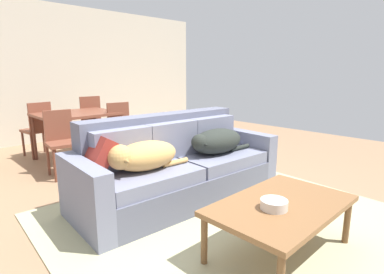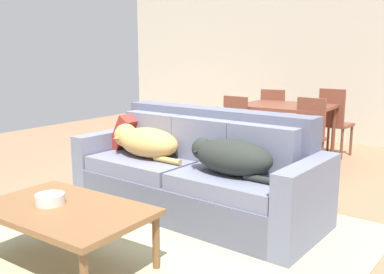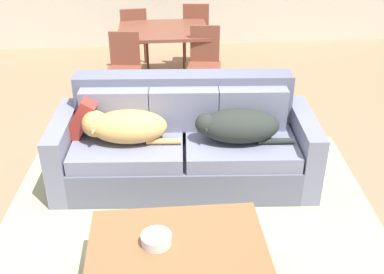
# 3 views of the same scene
# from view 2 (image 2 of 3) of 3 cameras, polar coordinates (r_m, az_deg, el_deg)

# --- Properties ---
(ground_plane) EXTENTS (10.00, 10.00, 0.00)m
(ground_plane) POSITION_cam_2_polar(r_m,az_deg,el_deg) (4.11, -1.12, -9.22)
(ground_plane) COLOR #937051
(back_partition) EXTENTS (8.00, 0.12, 2.70)m
(back_partition) POSITION_cam_2_polar(r_m,az_deg,el_deg) (7.48, 17.21, 9.94)
(back_partition) COLOR beige
(back_partition) RESTS_ON ground
(area_rug) EXTENTS (3.27, 3.19, 0.01)m
(area_rug) POSITION_cam_2_polar(r_m,az_deg,el_deg) (3.40, -7.21, -13.64)
(area_rug) COLOR tan
(area_rug) RESTS_ON ground
(couch) EXTENTS (2.35, 1.04, 0.92)m
(couch) POSITION_cam_2_polar(r_m,az_deg,el_deg) (3.89, 0.77, -4.90)
(couch) COLOR slate
(couch) RESTS_ON ground
(dog_on_left_cushion) EXTENTS (0.84, 0.41, 0.29)m
(dog_on_left_cushion) POSITION_cam_2_polar(r_m,az_deg,el_deg) (4.05, -6.32, -0.61)
(dog_on_left_cushion) COLOR tan
(dog_on_left_cushion) RESTS_ON couch
(dog_on_right_cushion) EXTENTS (0.84, 0.41, 0.28)m
(dog_on_right_cushion) POSITION_cam_2_polar(r_m,az_deg,el_deg) (3.44, 5.17, -2.61)
(dog_on_right_cushion) COLOR #282D28
(dog_on_right_cushion) RESTS_ON couch
(throw_pillow_by_left_arm) EXTENTS (0.34, 0.41, 0.39)m
(throw_pillow_by_left_arm) POSITION_cam_2_polar(r_m,az_deg,el_deg) (4.43, -8.01, 0.69)
(throw_pillow_by_left_arm) COLOR maroon
(throw_pillow_by_left_arm) RESTS_ON couch
(coffee_table) EXTENTS (1.14, 0.72, 0.42)m
(coffee_table) POSITION_cam_2_polar(r_m,az_deg,el_deg) (3.00, -16.51, -9.71)
(coffee_table) COLOR brown
(coffee_table) RESTS_ON ground
(bowl_on_coffee_table) EXTENTS (0.20, 0.20, 0.07)m
(bowl_on_coffee_table) POSITION_cam_2_polar(r_m,az_deg,el_deg) (3.07, -18.37, -7.84)
(bowl_on_coffee_table) COLOR silver
(bowl_on_coffee_table) RESTS_ON coffee_table
(dining_table) EXTENTS (1.16, 0.94, 0.75)m
(dining_table) POSITION_cam_2_polar(r_m,az_deg,el_deg) (5.87, 12.35, 3.49)
(dining_table) COLOR brown
(dining_table) RESTS_ON ground
(dining_chair_near_left) EXTENTS (0.44, 0.44, 0.88)m
(dining_chair_near_left) POSITION_cam_2_polar(r_m,az_deg,el_deg) (5.54, 5.08, 1.39)
(dining_chair_near_left) COLOR brown
(dining_chair_near_left) RESTS_ON ground
(dining_chair_near_right) EXTENTS (0.45, 0.45, 0.91)m
(dining_chair_near_right) POSITION_cam_2_polar(r_m,az_deg,el_deg) (5.23, 14.92, 0.52)
(dining_chair_near_right) COLOR brown
(dining_chair_near_right) RESTS_ON ground
(dining_chair_far_left) EXTENTS (0.44, 0.44, 0.91)m
(dining_chair_far_left) POSITION_cam_2_polar(r_m,az_deg,el_deg) (6.56, 10.88, 2.72)
(dining_chair_far_left) COLOR brown
(dining_chair_far_left) RESTS_ON ground
(dining_chair_far_right) EXTENTS (0.44, 0.44, 0.96)m
(dining_chair_far_right) POSITION_cam_2_polar(r_m,az_deg,el_deg) (6.27, 18.34, 2.19)
(dining_chair_far_right) COLOR brown
(dining_chair_far_right) RESTS_ON ground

